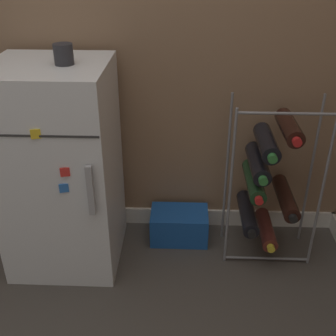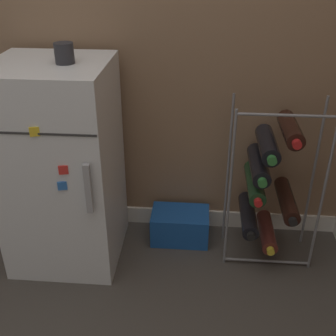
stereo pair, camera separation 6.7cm
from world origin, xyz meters
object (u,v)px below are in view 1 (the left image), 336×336
Objects in this scene: fridge_top_cup at (64,54)px; wine_rack at (267,180)px; soda_box at (179,225)px; mini_fridge at (61,169)px.

wine_rack is at bearing 4.81° from fridge_top_cup.
fridge_top_cup is (-0.44, -0.15, 0.89)m from soda_box.
soda_box is (0.52, 0.14, -0.38)m from mini_fridge.
soda_box is 1.00m from fridge_top_cup.
wine_rack is at bearing 3.82° from mini_fridge.
mini_fridge reaches higher than soda_box.
mini_fridge is 0.51m from fridge_top_cup.
fridge_top_cup reaches higher than mini_fridge.
fridge_top_cup reaches higher than soda_box.
wine_rack is 9.91× the size of fridge_top_cup.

